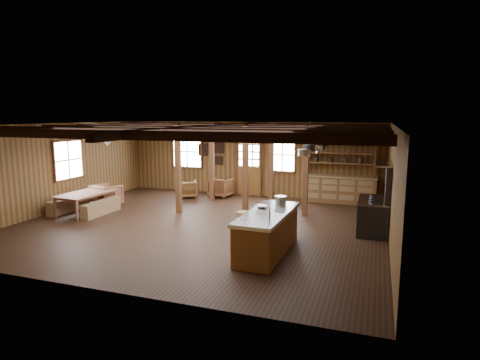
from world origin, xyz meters
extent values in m
cube|color=black|center=(0.00, 0.00, -0.01)|extent=(10.00, 9.00, 0.02)
cube|color=black|center=(0.00, 0.00, 2.81)|extent=(10.00, 9.00, 0.02)
cube|color=#513317|center=(-5.01, 0.00, 1.40)|extent=(0.02, 9.00, 2.80)
cube|color=#513317|center=(5.01, 0.00, 1.40)|extent=(0.02, 9.00, 2.80)
cube|color=#513317|center=(0.00, 4.51, 1.40)|extent=(10.00, 0.02, 2.80)
cube|color=#513317|center=(0.00, -4.51, 1.40)|extent=(10.00, 0.02, 2.80)
cube|color=black|center=(0.00, -3.50, 2.68)|extent=(9.80, 0.12, 0.18)
cube|color=black|center=(0.00, -2.00, 2.68)|extent=(9.80, 0.12, 0.18)
cube|color=black|center=(0.00, -0.50, 2.68)|extent=(9.80, 0.12, 0.18)
cube|color=black|center=(0.00, 1.00, 2.68)|extent=(9.80, 0.12, 0.18)
cube|color=black|center=(0.00, 2.50, 2.68)|extent=(9.80, 0.12, 0.18)
cube|color=black|center=(0.00, 3.80, 2.68)|extent=(9.80, 0.12, 0.18)
cube|color=black|center=(0.00, 0.00, 2.68)|extent=(0.18, 8.82, 0.18)
cube|color=#482814|center=(-1.20, 1.00, 1.40)|extent=(0.15, 0.15, 2.80)
cube|color=#482814|center=(-1.00, 3.20, 1.40)|extent=(0.15, 0.15, 2.80)
cube|color=#482814|center=(1.00, 1.00, 1.40)|extent=(0.15, 0.15, 2.80)
cube|color=#482814|center=(1.20, 3.20, 1.40)|extent=(0.15, 0.15, 2.80)
cube|color=#482814|center=(2.60, 2.00, 1.40)|extent=(0.15, 0.15, 2.80)
cube|color=brown|center=(0.00, 4.45, 0.55)|extent=(0.90, 0.06, 1.10)
cube|color=#482814|center=(-0.48, 4.45, 1.05)|extent=(0.06, 0.08, 2.10)
cube|color=#482814|center=(0.48, 4.45, 1.05)|extent=(0.06, 0.08, 2.10)
cube|color=#482814|center=(0.00, 4.45, 2.12)|extent=(1.02, 0.08, 0.06)
cube|color=white|center=(0.00, 4.45, 1.55)|extent=(0.84, 0.02, 0.90)
cube|color=white|center=(-2.60, 4.46, 1.60)|extent=(1.20, 0.02, 1.20)
cube|color=#482814|center=(-2.60, 4.46, 1.60)|extent=(1.32, 0.06, 1.32)
cube|color=white|center=(1.30, 4.46, 1.60)|extent=(0.90, 0.02, 1.20)
cube|color=#482814|center=(1.30, 4.46, 1.60)|extent=(1.02, 0.06, 1.32)
cube|color=white|center=(-4.96, 0.50, 1.60)|extent=(0.02, 1.20, 1.20)
cube|color=#482814|center=(-4.96, 0.50, 1.60)|extent=(0.14, 1.24, 1.32)
cube|color=silver|center=(-1.30, 4.46, 1.80)|extent=(0.50, 0.03, 0.40)
cube|color=black|center=(-1.30, 4.45, 1.80)|extent=(0.55, 0.02, 0.45)
cube|color=silver|center=(-1.90, 4.46, 1.70)|extent=(0.35, 0.03, 0.45)
cube|color=black|center=(-1.90, 4.45, 1.70)|extent=(0.40, 0.02, 0.50)
cube|color=silver|center=(-1.30, 4.46, 1.30)|extent=(0.40, 0.03, 0.30)
cube|color=black|center=(-1.30, 4.45, 1.30)|extent=(0.45, 0.02, 0.35)
cube|color=brown|center=(3.40, 4.20, 0.45)|extent=(2.50, 0.55, 0.90)
cube|color=brown|center=(3.40, 4.18, 0.93)|extent=(2.55, 0.60, 0.06)
cube|color=brown|center=(3.40, 4.25, 1.40)|extent=(2.30, 0.35, 0.04)
cube|color=brown|center=(3.40, 4.25, 1.75)|extent=(2.30, 0.35, 0.04)
cube|color=brown|center=(3.40, 4.25, 2.10)|extent=(2.30, 0.35, 0.04)
cube|color=brown|center=(2.25, 4.25, 1.75)|extent=(0.04, 0.35, 1.40)
cube|color=brown|center=(4.55, 4.25, 1.75)|extent=(0.04, 0.35, 1.40)
cylinder|color=#29292B|center=(-3.00, 0.00, 2.58)|extent=(0.02, 0.02, 0.45)
cone|color=silver|center=(-3.00, 0.00, 2.25)|extent=(0.36, 0.36, 0.22)
cylinder|color=#29292B|center=(-1.50, 2.00, 2.58)|extent=(0.02, 0.02, 0.45)
cone|color=silver|center=(-1.50, 2.00, 2.25)|extent=(0.36, 0.36, 0.22)
cylinder|color=#29292B|center=(3.15, 0.30, 2.55)|extent=(0.04, 3.00, 0.04)
cylinder|color=#29292B|center=(3.07, -1.05, 2.42)|extent=(0.01, 0.01, 0.26)
cylinder|color=#AFB1B6|center=(3.07, -1.05, 2.22)|extent=(0.28, 0.28, 0.14)
cylinder|color=#29292B|center=(3.13, -0.75, 2.47)|extent=(0.01, 0.01, 0.16)
cylinder|color=#29292B|center=(3.13, -0.75, 2.32)|extent=(0.26, 0.26, 0.14)
cylinder|color=#29292B|center=(3.16, -0.45, 2.46)|extent=(0.01, 0.01, 0.18)
cylinder|color=#AFB1B6|center=(3.16, -0.45, 2.30)|extent=(0.24, 0.24, 0.14)
cylinder|color=#29292B|center=(3.08, -0.15, 2.43)|extent=(0.01, 0.01, 0.23)
cylinder|color=#29292B|center=(3.08, -0.15, 2.25)|extent=(0.23, 0.23, 0.14)
cylinder|color=#29292B|center=(3.24, 0.15, 2.40)|extent=(0.01, 0.01, 0.30)
cylinder|color=#AFB1B6|center=(3.24, 0.15, 2.18)|extent=(0.18, 0.18, 0.14)
cylinder|color=#29292B|center=(3.05, 0.45, 2.43)|extent=(0.01, 0.01, 0.24)
cylinder|color=#29292B|center=(3.05, 0.45, 2.24)|extent=(0.19, 0.19, 0.14)
cylinder|color=#29292B|center=(3.12, 0.75, 2.45)|extent=(0.01, 0.01, 0.20)
cylinder|color=#AFB1B6|center=(3.12, 0.75, 2.28)|extent=(0.24, 0.24, 0.14)
cylinder|color=#29292B|center=(3.17, 1.05, 2.41)|extent=(0.01, 0.01, 0.29)
cylinder|color=#29292B|center=(3.17, 1.05, 2.19)|extent=(0.20, 0.20, 0.14)
cylinder|color=#29292B|center=(3.14, 1.35, 2.47)|extent=(0.01, 0.01, 0.17)
cylinder|color=#AFB1B6|center=(3.14, 1.35, 2.31)|extent=(0.27, 0.27, 0.14)
cylinder|color=#29292B|center=(3.16, 1.65, 2.43)|extent=(0.01, 0.01, 0.24)
cylinder|color=#29292B|center=(3.16, 1.65, 2.24)|extent=(0.22, 0.22, 0.14)
cube|color=brown|center=(2.40, -1.67, 0.43)|extent=(0.88, 2.43, 0.86)
cube|color=#AFB1B6|center=(2.40, -1.67, 0.90)|extent=(0.96, 2.53, 0.08)
cylinder|color=#29292B|center=(2.40, -2.27, 0.90)|extent=(0.44, 0.44, 0.06)
cylinder|color=#AFB1B6|center=(2.60, -2.27, 1.05)|extent=(0.03, 0.03, 0.30)
cube|color=brown|center=(1.26, 0.16, 0.21)|extent=(0.49, 0.35, 0.43)
cube|color=#29292B|center=(4.60, 0.77, 0.42)|extent=(0.76, 1.42, 0.85)
cube|color=#AFB1B6|center=(4.60, 0.77, 0.87)|extent=(0.77, 1.44, 0.04)
cube|color=#29292B|center=(4.92, 0.77, 1.37)|extent=(0.12, 1.42, 0.94)
cube|color=#AFB1B6|center=(4.80, 0.77, 1.84)|extent=(0.40, 1.51, 0.05)
imported|color=#9C6446|center=(-3.90, 0.05, 0.33)|extent=(1.16, 1.92, 0.65)
cube|color=brown|center=(-4.65, 0.05, 0.22)|extent=(0.30, 1.61, 0.44)
cube|color=brown|center=(-3.40, 0.05, 0.22)|extent=(0.29, 1.57, 0.43)
imported|color=brown|center=(-2.04, 3.28, 0.31)|extent=(0.93, 0.94, 0.63)
imported|color=brown|center=(-0.90, 3.80, 0.36)|extent=(0.87, 0.89, 0.72)
imported|color=#945D43|center=(-3.94, 1.04, 0.38)|extent=(0.99, 1.01, 0.75)
cylinder|color=#AFB1B6|center=(2.45, -0.67, 1.03)|extent=(0.29, 0.29, 0.17)
imported|color=silver|center=(2.15, -1.33, 0.97)|extent=(0.34, 0.34, 0.07)
camera|label=1|loc=(4.64, -10.00, 3.06)|focal=30.00mm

